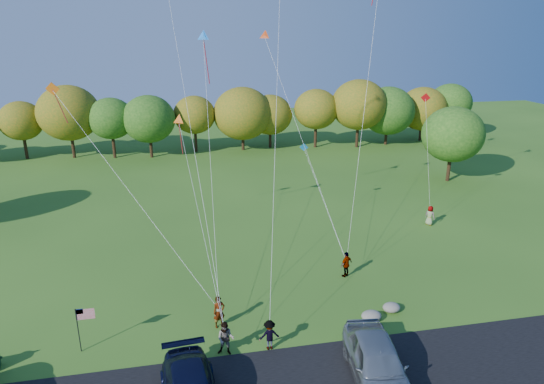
{
  "coord_description": "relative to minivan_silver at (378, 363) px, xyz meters",
  "views": [
    {
      "loc": [
        -2.52,
        -20.14,
        14.75
      ],
      "look_at": [
        2.74,
        6.0,
        5.61
      ],
      "focal_mm": 32.0,
      "sensor_mm": 36.0,
      "label": 1
    }
  ],
  "objects": [
    {
      "name": "ground",
      "position": [
        -5.36,
        4.05,
        -1.02
      ],
      "size": [
        140.0,
        140.0,
        0.0
      ],
      "primitive_type": "plane",
      "color": "#335F1B",
      "rests_on": "ground"
    },
    {
      "name": "treeline",
      "position": [
        -6.21,
        40.18,
        3.77
      ],
      "size": [
        77.59,
        27.91,
        8.71
      ],
      "color": "#3B2815",
      "rests_on": "ground"
    },
    {
      "name": "minivan_silver",
      "position": [
        0.0,
        0.0,
        0.0
      ],
      "size": [
        2.97,
        5.85,
        1.91
      ],
      "primitive_type": "imported",
      "rotation": [
        0.0,
        0.0,
        -0.13
      ],
      "color": "#959A9F",
      "rests_on": "asphalt_lane"
    },
    {
      "name": "flyer_a",
      "position": [
        -6.3,
        5.53,
        -0.14
      ],
      "size": [
        0.73,
        0.58,
        1.74
      ],
      "primitive_type": "imported",
      "rotation": [
        0.0,
        0.0,
        0.29
      ],
      "color": "#4C4C59",
      "rests_on": "ground"
    },
    {
      "name": "flyer_b",
      "position": [
        -6.21,
        3.25,
        -0.17
      ],
      "size": [
        0.99,
        0.87,
        1.7
      ],
      "primitive_type": "imported",
      "rotation": [
        0.0,
        0.0,
        -0.33
      ],
      "color": "#4C4C59",
      "rests_on": "ground"
    },
    {
      "name": "flyer_c",
      "position": [
        -4.11,
        3.25,
        -0.25
      ],
      "size": [
        1.01,
        0.61,
        1.52
      ],
      "primitive_type": "imported",
      "rotation": [
        0.0,
        0.0,
        3.18
      ],
      "color": "#4C4C59",
      "rests_on": "ground"
    },
    {
      "name": "flyer_d",
      "position": [
        1.92,
        9.31,
        -0.19
      ],
      "size": [
        1.04,
        0.84,
        1.66
      ],
      "primitive_type": "imported",
      "rotation": [
        0.0,
        0.0,
        3.67
      ],
      "color": "#4C4C59",
      "rests_on": "ground"
    },
    {
      "name": "flyer_e",
      "position": [
        11.14,
        15.92,
        -0.24
      ],
      "size": [
        0.83,
        0.9,
        1.55
      ],
      "primitive_type": "imported",
      "rotation": [
        0.0,
        0.0,
        2.16
      ],
      "color": "#4C4C59",
      "rests_on": "ground"
    },
    {
      "name": "flag_assembly",
      "position": [
        -12.75,
        4.81,
        0.72
      ],
      "size": [
        0.86,
        0.56,
        2.33
      ],
      "color": "black",
      "rests_on": "ground"
    },
    {
      "name": "boulder_near",
      "position": [
        1.62,
        4.5,
        -0.74
      ],
      "size": [
        1.08,
        0.85,
        0.54
      ],
      "primitive_type": "ellipsoid",
      "color": "gray",
      "rests_on": "ground"
    },
    {
      "name": "boulder_far",
      "position": [
        3.02,
        5.07,
        -0.76
      ],
      "size": [
        0.97,
        0.8,
        0.5
      ],
      "primitive_type": "ellipsoid",
      "color": "gray",
      "rests_on": "ground"
    }
  ]
}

